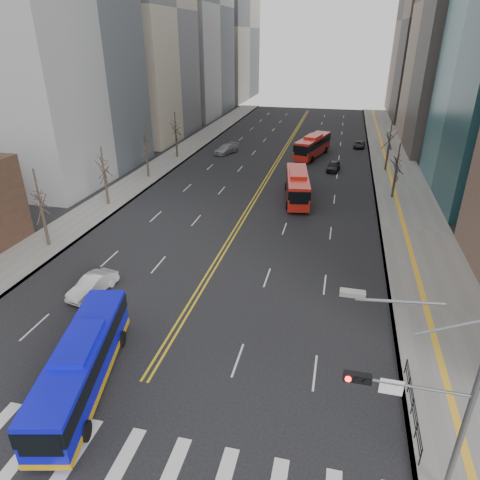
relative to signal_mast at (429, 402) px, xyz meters
name	(u,v)px	position (x,y,z in m)	size (l,w,h in m)	color
ground	(97,459)	(-13.77, -2.00, -4.86)	(220.00, 220.00, 0.00)	black
sidewalk_right	(401,186)	(3.73, 43.00, -4.78)	(7.00, 130.00, 0.15)	gray
sidewalk_left	(157,169)	(-30.27, 43.00, -4.78)	(5.00, 130.00, 0.15)	gray
crosswalk	(97,459)	(-13.77, -2.00, -4.85)	(26.70, 4.00, 0.01)	silver
centerline	(279,159)	(-13.77, 53.00, -4.85)	(0.55, 100.00, 0.01)	gold
signal_mast	(429,402)	(0.00, 0.00, 0.00)	(5.37, 0.37, 9.39)	slate
pedestrian_railing	(413,404)	(0.53, 4.00, -4.03)	(0.06, 6.06, 1.02)	black
street_trees	(192,158)	(-20.94, 32.55, 0.02)	(35.20, 47.20, 7.60)	black
blue_bus	(82,363)	(-16.73, 2.00, -3.19)	(4.77, 11.06, 3.18)	#0D0FCA
red_bus_near	(297,184)	(-8.87, 34.93, -3.00)	(3.97, 10.68, 3.33)	red
red_bus_far	(313,145)	(-8.77, 55.70, -2.94)	(5.13, 11.08, 3.43)	red
car_white	(93,285)	(-21.43, 10.68, -4.15)	(1.50, 4.29, 1.41)	silver
car_dark_mid	(333,166)	(-5.12, 48.19, -4.16)	(1.64, 4.06, 1.38)	black
car_silver	(226,149)	(-22.86, 54.51, -4.12)	(2.06, 5.08, 1.47)	#9D9DA2
car_dark_far	(359,145)	(-1.27, 63.78, -4.32)	(1.77, 3.83, 1.06)	black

